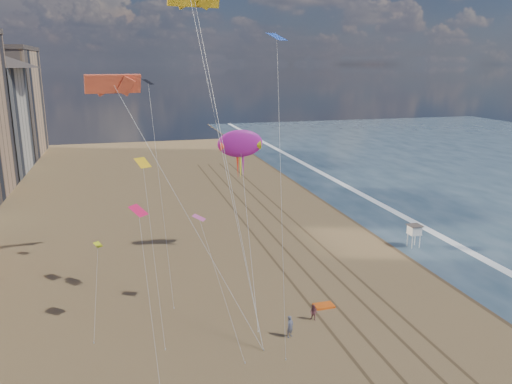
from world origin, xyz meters
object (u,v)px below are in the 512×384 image
grounded_kite (324,306)px  show_kite (240,144)px  kite_flyer_b (314,313)px  kite_flyer_a (290,327)px  lifeguard_stand (414,230)px

grounded_kite → show_kite: (-4.45, 15.75, 13.52)m
show_kite → kite_flyer_b: (2.54, -17.92, -12.87)m
grounded_kite → kite_flyer_a: bearing=-140.5°
kite_flyer_b → lifeguard_stand: bearing=80.4°
kite_flyer_a → show_kite: bearing=57.2°
grounded_kite → show_kite: size_ratio=0.08×
grounded_kite → show_kite: bearing=103.9°
kite_flyer_a → kite_flyer_b: (3.01, 2.17, -0.22)m
show_kite → kite_flyer_b: 22.21m
lifeguard_stand → kite_flyer_b: bearing=-143.3°
lifeguard_stand → kite_flyer_a: 27.77m
grounded_kite → kite_flyer_b: bearing=-133.3°
lifeguard_stand → kite_flyer_b: (-19.26, -14.37, -1.50)m
grounded_kite → kite_flyer_b: 2.96m
lifeguard_stand → kite_flyer_a: bearing=-143.4°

